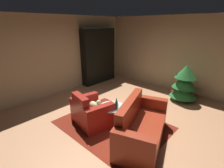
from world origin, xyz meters
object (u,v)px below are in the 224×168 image
object	(u,v)px
bottle_on_table	(116,105)
couch_red	(141,127)
coffee_table	(112,108)
book_stack_on_table	(113,105)
bookshelf_unit	(101,56)
decorated_tree	(185,83)
armchair_red	(91,113)

from	to	relation	value
bottle_on_table	couch_red	bearing A→B (deg)	-3.37
coffee_table	book_stack_on_table	distance (m)	0.12
bookshelf_unit	book_stack_on_table	distance (m)	3.48
couch_red	book_stack_on_table	distance (m)	0.90
book_stack_on_table	decorated_tree	bearing A→B (deg)	73.18
armchair_red	decorated_tree	distance (m)	3.22
bookshelf_unit	bottle_on_table	bearing A→B (deg)	-37.71
couch_red	book_stack_on_table	bearing A→B (deg)	175.15
bookshelf_unit	decorated_tree	size ratio (longest dim) A/B	1.85
armchair_red	bottle_on_table	world-z (taller)	armchair_red
armchair_red	book_stack_on_table	xyz separation A→B (m)	(0.43, 0.38, 0.23)
decorated_tree	book_stack_on_table	bearing A→B (deg)	-106.82
book_stack_on_table	decorated_tree	xyz separation A→B (m)	(0.78, 2.59, 0.10)
book_stack_on_table	bottle_on_table	xyz separation A→B (m)	(0.13, -0.03, 0.06)
armchair_red	decorated_tree	xyz separation A→B (m)	(1.21, 2.97, 0.33)
couch_red	coffee_table	size ratio (longest dim) A/B	2.98
book_stack_on_table	decorated_tree	distance (m)	2.70
bookshelf_unit	bottle_on_table	world-z (taller)	bookshelf_unit
bookshelf_unit	armchair_red	distance (m)	3.48
decorated_tree	bottle_on_table	bearing A→B (deg)	-104.00
decorated_tree	bookshelf_unit	bearing A→B (deg)	-172.68
book_stack_on_table	coffee_table	bearing A→B (deg)	-179.82
couch_red	bottle_on_table	distance (m)	0.79
armchair_red	book_stack_on_table	size ratio (longest dim) A/B	4.98
coffee_table	bookshelf_unit	bearing A→B (deg)	140.86
bottle_on_table	bookshelf_unit	bearing A→B (deg)	142.29
book_stack_on_table	bottle_on_table	world-z (taller)	bottle_on_table
bottle_on_table	decorated_tree	bearing A→B (deg)	76.00
bookshelf_unit	decorated_tree	xyz separation A→B (m)	(3.46, 0.44, -0.51)
bookshelf_unit	coffee_table	distance (m)	3.47
book_stack_on_table	bottle_on_table	distance (m)	0.14
bookshelf_unit	decorated_tree	distance (m)	3.53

